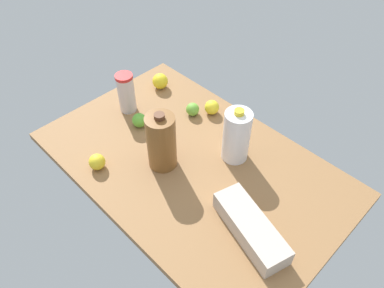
{
  "coord_description": "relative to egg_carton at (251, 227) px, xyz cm",
  "views": [
    {
      "loc": [
        -69.81,
        69.19,
        113.18
      ],
      "look_at": [
        0.0,
        0.0,
        13.0
      ],
      "focal_mm": 35.0,
      "sensor_mm": 36.0,
      "label": 1
    }
  ],
  "objects": [
    {
      "name": "egg_carton",
      "position": [
        0.0,
        0.0,
        0.0
      ],
      "size": [
        32.64,
        18.74,
        6.98
      ],
      "primitive_type": "cube",
      "rotation": [
        0.0,
        0.0,
        -0.29
      ],
      "color": "#C2B1A1",
      "rests_on": "countertop"
    },
    {
      "name": "lime_near_front",
      "position": [
        56.29,
        -29.09,
        -0.56
      ],
      "size": [
        5.87,
        5.87,
        5.87
      ],
      "primitive_type": "sphere",
      "color": "#68AB36",
      "rests_on": "countertop"
    },
    {
      "name": "lemon_beside_bowl",
      "position": [
        51.02,
        -35.9,
        -0.26
      ],
      "size": [
        6.47,
        6.47,
        6.47
      ],
      "primitive_type": "sphere",
      "color": "yellow",
      "rests_on": "countertop"
    },
    {
      "name": "lemon_far_back",
      "position": [
        59.85,
        19.03,
        -0.32
      ],
      "size": [
        6.35,
        6.35,
        6.35
      ],
      "primitive_type": "sphere",
      "color": "yellow",
      "rests_on": "countertop"
    },
    {
      "name": "tumbler_cup",
      "position": [
        79.28,
        -11.03,
        5.83
      ],
      "size": [
        7.64,
        7.64,
        18.57
      ],
      "color": "silver",
      "rests_on": "countertop"
    },
    {
      "name": "chocolate_milk_jug",
      "position": [
        43.87,
        -0.42,
        8.34
      ],
      "size": [
        11.06,
        11.06,
        25.22
      ],
      "color": "brown",
      "rests_on": "countertop"
    },
    {
      "name": "milk_jug",
      "position": [
        26.71,
        -23.15,
        7.67
      ],
      "size": [
        10.43,
        10.43,
        23.88
      ],
      "color": "white",
      "rests_on": "countertop"
    },
    {
      "name": "lemon_by_jug",
      "position": [
        81.31,
        -32.05,
        0.23
      ],
      "size": [
        7.45,
        7.45,
        7.45
      ],
      "primitive_type": "sphere",
      "color": "yellow",
      "rests_on": "countertop"
    },
    {
      "name": "lime_loose",
      "position": [
        67.13,
        -7.66,
        -0.41
      ],
      "size": [
        6.16,
        6.16,
        6.16
      ],
      "primitive_type": "sphere",
      "color": "#5CB035",
      "rests_on": "countertop"
    },
    {
      "name": "countertop",
      "position": [
        36.28,
        -8.88,
        -4.99
      ],
      "size": [
        120.0,
        76.0,
        3.0
      ],
      "primitive_type": "cube",
      "color": "olive",
      "rests_on": "ground"
    }
  ]
}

